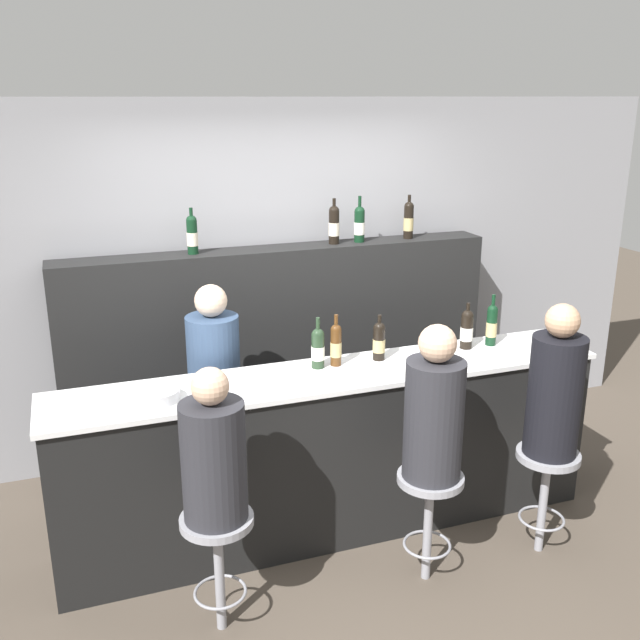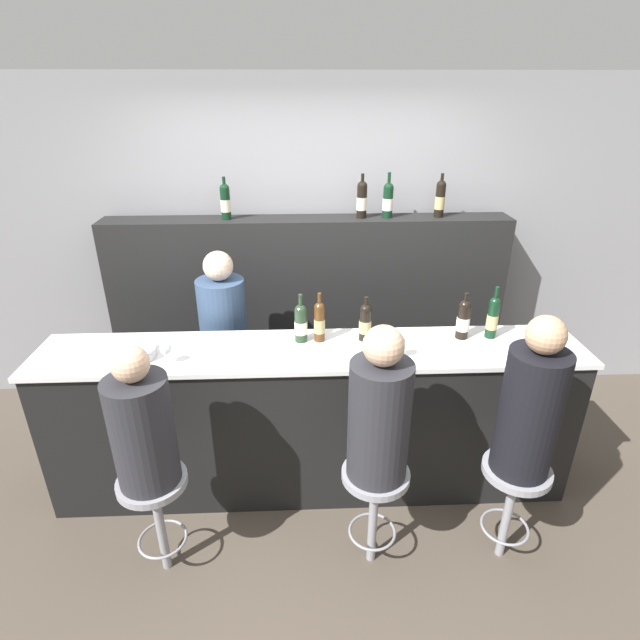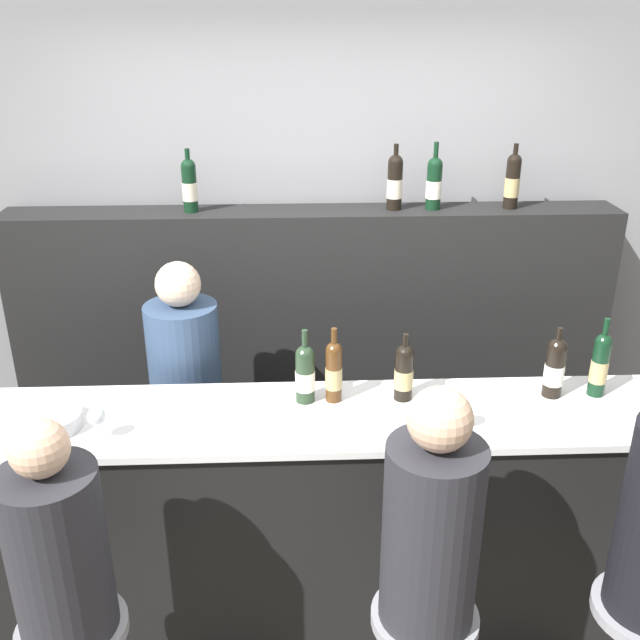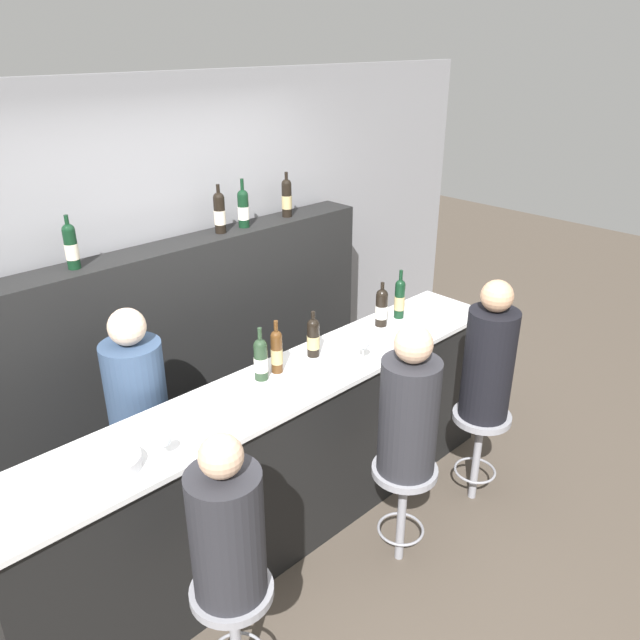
% 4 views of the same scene
% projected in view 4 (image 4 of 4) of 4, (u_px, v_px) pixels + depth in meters
% --- Properties ---
extents(ground_plane, '(16.00, 16.00, 0.00)m').
position_uv_depth(ground_plane, '(315.00, 550.00, 3.72)').
color(ground_plane, '#4C4238').
extents(wall_back, '(6.40, 0.05, 2.60)m').
position_uv_depth(wall_back, '(154.00, 279.00, 4.21)').
color(wall_back, gray).
rests_on(wall_back, ground_plane).
extents(bar_counter, '(3.33, 0.54, 1.05)m').
position_uv_depth(bar_counter, '(286.00, 459.00, 3.66)').
color(bar_counter, black).
rests_on(bar_counter, ground_plane).
extents(back_bar_cabinet, '(3.13, 0.28, 1.58)m').
position_uv_depth(back_bar_cabinet, '(179.00, 356.00, 4.27)').
color(back_bar_cabinet, black).
rests_on(back_bar_cabinet, ground_plane).
extents(wine_bottle_counter_0, '(0.08, 0.08, 0.31)m').
position_uv_depth(wine_bottle_counter_0, '(261.00, 359.00, 3.43)').
color(wine_bottle_counter_0, '#233823').
rests_on(wine_bottle_counter_0, bar_counter).
extents(wine_bottle_counter_1, '(0.07, 0.07, 0.32)m').
position_uv_depth(wine_bottle_counter_1, '(277.00, 351.00, 3.49)').
color(wine_bottle_counter_1, '#4C2D14').
rests_on(wine_bottle_counter_1, bar_counter).
extents(wine_bottle_counter_2, '(0.08, 0.08, 0.29)m').
position_uv_depth(wine_bottle_counter_2, '(313.00, 337.00, 3.68)').
color(wine_bottle_counter_2, black).
rests_on(wine_bottle_counter_2, bar_counter).
extents(wine_bottle_counter_3, '(0.08, 0.08, 0.30)m').
position_uv_depth(wine_bottle_counter_3, '(382.00, 307.00, 4.06)').
color(wine_bottle_counter_3, black).
rests_on(wine_bottle_counter_3, bar_counter).
extents(wine_bottle_counter_4, '(0.07, 0.07, 0.34)m').
position_uv_depth(wine_bottle_counter_4, '(400.00, 298.00, 4.18)').
color(wine_bottle_counter_4, black).
rests_on(wine_bottle_counter_4, bar_counter).
extents(wine_bottle_backbar_0, '(0.07, 0.07, 0.31)m').
position_uv_depth(wine_bottle_backbar_0, '(71.00, 246.00, 3.50)').
color(wine_bottle_backbar_0, black).
rests_on(wine_bottle_backbar_0, back_bar_cabinet).
extents(wine_bottle_backbar_1, '(0.08, 0.08, 0.33)m').
position_uv_depth(wine_bottle_backbar_1, '(220.00, 212.00, 4.14)').
color(wine_bottle_backbar_1, black).
rests_on(wine_bottle_backbar_1, back_bar_cabinet).
extents(wine_bottle_backbar_2, '(0.08, 0.08, 0.33)m').
position_uv_depth(wine_bottle_backbar_2, '(243.00, 208.00, 4.27)').
color(wine_bottle_backbar_2, black).
rests_on(wine_bottle_backbar_2, back_bar_cabinet).
extents(wine_bottle_backbar_3, '(0.07, 0.07, 0.32)m').
position_uv_depth(wine_bottle_backbar_3, '(287.00, 198.00, 4.52)').
color(wine_bottle_backbar_3, black).
rests_on(wine_bottle_backbar_3, back_bar_cabinet).
extents(wine_glass_0, '(0.07, 0.07, 0.13)m').
position_uv_depth(wine_glass_0, '(163.00, 441.00, 2.79)').
color(wine_glass_0, silver).
rests_on(wine_glass_0, bar_counter).
extents(wine_glass_1, '(0.07, 0.07, 0.15)m').
position_uv_depth(wine_glass_1, '(363.00, 344.00, 3.62)').
color(wine_glass_1, silver).
rests_on(wine_glass_1, bar_counter).
extents(metal_bowl, '(0.24, 0.24, 0.06)m').
position_uv_depth(metal_bowl, '(114.00, 463.00, 2.74)').
color(metal_bowl, '#B7B7BC').
rests_on(metal_bowl, bar_counter).
extents(bar_stool_left, '(0.36, 0.36, 0.65)m').
position_uv_depth(bar_stool_left, '(233.00, 611.00, 2.72)').
color(bar_stool_left, gray).
rests_on(bar_stool_left, ground_plane).
extents(guest_seated_left, '(0.31, 0.31, 0.78)m').
position_uv_depth(guest_seated_left, '(227.00, 527.00, 2.52)').
color(guest_seated_left, '#28282D').
rests_on(guest_seated_left, bar_stool_left).
extents(bar_stool_middle, '(0.36, 0.36, 0.65)m').
position_uv_depth(bar_stool_middle, '(403.00, 488.00, 3.46)').
color(bar_stool_middle, gray).
rests_on(bar_stool_middle, ground_plane).
extents(guest_seated_middle, '(0.31, 0.31, 0.85)m').
position_uv_depth(guest_seated_middle, '(409.00, 409.00, 3.24)').
color(guest_seated_middle, '#28282D').
rests_on(guest_seated_middle, bar_stool_middle).
extents(bar_stool_right, '(0.36, 0.36, 0.65)m').
position_uv_depth(bar_stool_right, '(480.00, 433.00, 3.94)').
color(bar_stool_right, gray).
rests_on(bar_stool_right, ground_plane).
extents(guest_seated_right, '(0.30, 0.30, 0.89)m').
position_uv_depth(guest_seated_right, '(489.00, 358.00, 3.72)').
color(guest_seated_right, black).
rests_on(guest_seated_right, bar_stool_right).
extents(bartender, '(0.33, 0.33, 1.51)m').
position_uv_depth(bartender, '(143.00, 440.00, 3.56)').
color(bartender, '#334766').
rests_on(bartender, ground_plane).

